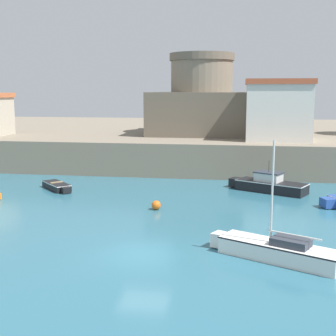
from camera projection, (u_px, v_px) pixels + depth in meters
ground_plane at (144, 254)px, 23.08m from camera, size 200.00×200.00×0.00m
quay_seawall at (207, 139)px, 61.89m from camera, size 120.00×40.00×3.18m
motorboat_black_1 at (269, 184)px, 37.32m from camera, size 6.35×4.23×2.50m
dinghy_black_2 at (57, 186)px, 38.11m from camera, size 3.37×3.42×0.63m
sailboat_white_3 at (277, 250)px, 22.25m from camera, size 6.28×3.97×5.73m
mooring_buoy at (156, 205)px, 31.69m from camera, size 0.63×0.63×0.63m
fortress at (201, 105)px, 52.49m from camera, size 10.96×10.96×8.86m
harbor_shed_near_wharf at (278, 109)px, 45.80m from camera, size 6.38×6.25×5.90m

